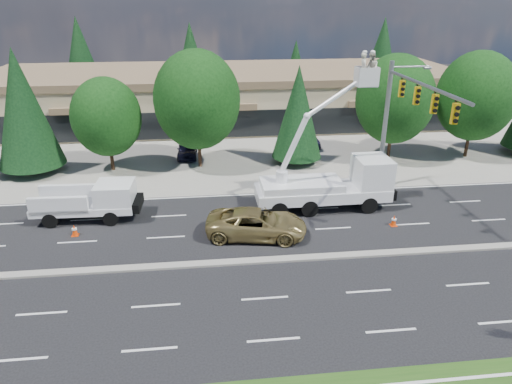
{
  "coord_description": "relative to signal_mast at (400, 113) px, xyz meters",
  "views": [
    {
      "loc": [
        -2.34,
        -20.55,
        13.02
      ],
      "look_at": [
        0.36,
        3.73,
        2.4
      ],
      "focal_mm": 32.0,
      "sensor_mm": 36.0,
      "label": 1
    }
  ],
  "objects": [
    {
      "name": "ground",
      "position": [
        -10.03,
        -7.04,
        -6.06
      ],
      "size": [
        140.0,
        140.0,
        0.0
      ],
      "primitive_type": "plane",
      "color": "black",
      "rests_on": "ground"
    },
    {
      "name": "signal_mast",
      "position": [
        0.0,
        0.0,
        0.0
      ],
      "size": [
        2.76,
        10.16,
        9.0
      ],
      "color": "gray",
      "rests_on": "ground"
    },
    {
      "name": "tree_back_b",
      "position": [
        -14.03,
        34.96,
        -0.8
      ],
      "size": [
        4.97,
        4.97,
        9.79
      ],
      "color": "#332114",
      "rests_on": "ground"
    },
    {
      "name": "traffic_cone_d",
      "position": [
        -1.26,
        -3.88,
        -5.72
      ],
      "size": [
        0.4,
        0.4,
        0.7
      ],
      "color": "#E63B07",
      "rests_on": "ground"
    },
    {
      "name": "tree_front_c",
      "position": [
        -20.03,
        7.96,
        -1.73
      ],
      "size": [
        5.33,
        5.33,
        7.4
      ],
      "color": "#332114",
      "rests_on": "ground"
    },
    {
      "name": "tree_back_a",
      "position": [
        -28.03,
        34.96,
        -0.37
      ],
      "size": [
        5.38,
        5.38,
        10.6
      ],
      "color": "#332114",
      "rests_on": "ground"
    },
    {
      "name": "tree_front_b",
      "position": [
        -26.03,
        7.96,
        -0.9
      ],
      "size": [
        4.87,
        4.87,
        9.6
      ],
      "color": "#332114",
      "rests_on": "ground"
    },
    {
      "name": "traffic_cone_b",
      "position": [
        -12.51,
        -3.06,
        -5.72
      ],
      "size": [
        0.4,
        0.4,
        0.7
      ],
      "color": "#E63B07",
      "rests_on": "ground"
    },
    {
      "name": "road_median",
      "position": [
        -10.03,
        -7.04,
        -6.0
      ],
      "size": [
        120.0,
        0.55,
        0.12
      ],
      "primitive_type": "cube",
      "color": "gray",
      "rests_on": "ground"
    },
    {
      "name": "tree_back_c",
      "position": [
        -0.03,
        34.96,
        -2.06
      ],
      "size": [
        3.78,
        3.78,
        7.45
      ],
      "color": "#332114",
      "rests_on": "ground"
    },
    {
      "name": "bucket_truck",
      "position": [
        -4.26,
        -0.83,
        -3.94
      ],
      "size": [
        8.74,
        2.93,
        10.02
      ],
      "rotation": [
        0.0,
        0.0,
        0.01
      ],
      "color": "white",
      "rests_on": "ground"
    },
    {
      "name": "tree_front_d",
      "position": [
        -13.03,
        7.96,
        -0.58
      ],
      "size": [
        6.74,
        6.74,
        9.36
      ],
      "color": "#332114",
      "rests_on": "ground"
    },
    {
      "name": "traffic_cone_c",
      "position": [
        -8.98,
        -3.66,
        -5.72
      ],
      "size": [
        0.4,
        0.4,
        0.7
      ],
      "color": "#E63B07",
      "rests_on": "ground"
    },
    {
      "name": "tree_front_f",
      "position": [
        2.97,
        7.96,
        -0.9
      ],
      "size": [
        6.35,
        6.35,
        8.82
      ],
      "color": "#332114",
      "rests_on": "ground"
    },
    {
      "name": "parked_car_east",
      "position": [
        -3.28,
        12.39,
        -5.34
      ],
      "size": [
        1.92,
        4.48,
        1.44
      ],
      "primitive_type": "imported",
      "rotation": [
        0.0,
        0.0,
        0.09
      ],
      "color": "black",
      "rests_on": "ground"
    },
    {
      "name": "tree_front_g",
      "position": [
        9.97,
        7.96,
        -0.81
      ],
      "size": [
        6.46,
        6.46,
        8.96
      ],
      "color": "#332114",
      "rests_on": "ground"
    },
    {
      "name": "tree_back_d",
      "position": [
        11.97,
        34.96,
        -0.54
      ],
      "size": [
        5.22,
        5.22,
        10.28
      ],
      "color": "#332114",
      "rests_on": "ground"
    },
    {
      "name": "tree_front_e",
      "position": [
        -5.03,
        7.96,
        -1.75
      ],
      "size": [
        4.08,
        4.08,
        8.04
      ],
      "color": "#332114",
      "rests_on": "ground"
    },
    {
      "name": "parked_car_west",
      "position": [
        -14.15,
        10.59,
        -5.37
      ],
      "size": [
        1.69,
        4.08,
        1.38
      ],
      "primitive_type": "imported",
      "rotation": [
        0.0,
        0.0,
        -0.01
      ],
      "color": "black",
      "rests_on": "ground"
    },
    {
      "name": "strip_mall",
      "position": [
        -10.03,
        22.93,
        -3.23
      ],
      "size": [
        50.4,
        15.4,
        5.5
      ],
      "color": "#C7AF88",
      "rests_on": "ground"
    },
    {
      "name": "minivan",
      "position": [
        -9.74,
        -4.24,
        -5.25
      ],
      "size": [
        6.17,
        3.61,
        1.61
      ],
      "primitive_type": "imported",
      "rotation": [
        0.0,
        0.0,
        1.4
      ],
      "color": "#99854A",
      "rests_on": "ground"
    },
    {
      "name": "traffic_cone_a",
      "position": [
        -20.33,
        -3.01,
        -5.72
      ],
      "size": [
        0.4,
        0.4,
        0.7
      ],
      "color": "#E63B07",
      "rests_on": "ground"
    },
    {
      "name": "utility_pickup",
      "position": [
        -19.69,
        -0.86,
        -5.08
      ],
      "size": [
        6.23,
        2.61,
        2.36
      ],
      "rotation": [
        0.0,
        0.0,
        -0.03
      ],
      "color": "white",
      "rests_on": "ground"
    },
    {
      "name": "concrete_apron",
      "position": [
        -10.03,
        12.96,
        -6.05
      ],
      "size": [
        140.0,
        22.0,
        0.01
      ],
      "primitive_type": "cube",
      "color": "gray",
      "rests_on": "ground"
    }
  ]
}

